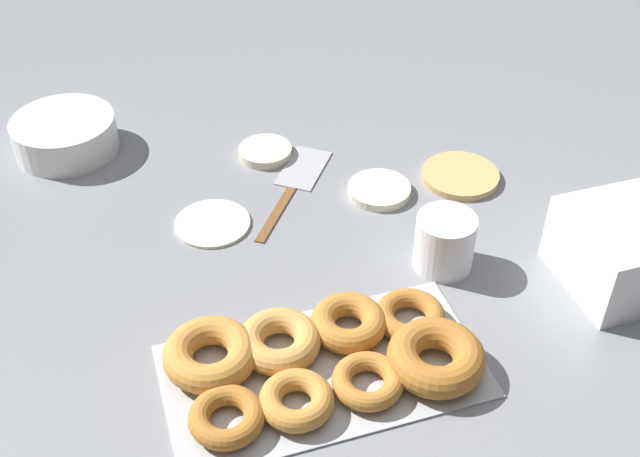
{
  "coord_description": "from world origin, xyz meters",
  "views": [
    {
      "loc": [
        -0.32,
        -0.88,
        0.74
      ],
      "look_at": [
        -0.06,
        -0.08,
        0.04
      ],
      "focal_mm": 45.0,
      "sensor_mm": 36.0,
      "label": 1
    }
  ],
  "objects_px": {
    "batter_bowl": "(65,135)",
    "paper_cup": "(444,242)",
    "container_stack": "(627,250)",
    "pancake_0": "(379,190)",
    "donut_tray": "(325,358)",
    "pancake_3": "(460,176)",
    "pancake_2": "(212,222)",
    "pancake_1": "(265,152)",
    "spatula": "(298,177)"
  },
  "relations": [
    {
      "from": "batter_bowl",
      "to": "paper_cup",
      "type": "bearing_deg",
      "value": -43.46
    },
    {
      "from": "container_stack",
      "to": "pancake_0",
      "type": "bearing_deg",
      "value": 131.08
    },
    {
      "from": "pancake_0",
      "to": "donut_tray",
      "type": "xyz_separation_m",
      "value": [
        -0.19,
        -0.3,
        0.01
      ]
    },
    {
      "from": "pancake_3",
      "to": "donut_tray",
      "type": "bearing_deg",
      "value": -136.73
    },
    {
      "from": "container_stack",
      "to": "pancake_2",
      "type": "bearing_deg",
      "value": 150.85
    },
    {
      "from": "donut_tray",
      "to": "paper_cup",
      "type": "xyz_separation_m",
      "value": [
        0.21,
        0.13,
        0.02
      ]
    },
    {
      "from": "pancake_1",
      "to": "pancake_3",
      "type": "distance_m",
      "value": 0.31
    },
    {
      "from": "pancake_1",
      "to": "batter_bowl",
      "type": "relative_size",
      "value": 0.52
    },
    {
      "from": "donut_tray",
      "to": "paper_cup",
      "type": "relative_size",
      "value": 4.67
    },
    {
      "from": "pancake_0",
      "to": "pancake_1",
      "type": "xyz_separation_m",
      "value": [
        -0.14,
        0.15,
        0.0
      ]
    },
    {
      "from": "pancake_2",
      "to": "donut_tray",
      "type": "bearing_deg",
      "value": -76.84
    },
    {
      "from": "pancake_3",
      "to": "spatula",
      "type": "bearing_deg",
      "value": 162.26
    },
    {
      "from": "container_stack",
      "to": "paper_cup",
      "type": "distance_m",
      "value": 0.24
    },
    {
      "from": "container_stack",
      "to": "paper_cup",
      "type": "xyz_separation_m",
      "value": [
        -0.21,
        0.1,
        -0.01
      ]
    },
    {
      "from": "pancake_2",
      "to": "batter_bowl",
      "type": "distance_m",
      "value": 0.32
    },
    {
      "from": "pancake_3",
      "to": "spatula",
      "type": "relative_size",
      "value": 0.55
    },
    {
      "from": "pancake_2",
      "to": "container_stack",
      "type": "bearing_deg",
      "value": -29.15
    },
    {
      "from": "pancake_3",
      "to": "spatula",
      "type": "xyz_separation_m",
      "value": [
        -0.24,
        0.08,
        -0.0
      ]
    },
    {
      "from": "donut_tray",
      "to": "spatula",
      "type": "height_order",
      "value": "donut_tray"
    },
    {
      "from": "donut_tray",
      "to": "batter_bowl",
      "type": "bearing_deg",
      "value": 114.28
    },
    {
      "from": "pancake_0",
      "to": "container_stack",
      "type": "height_order",
      "value": "container_stack"
    },
    {
      "from": "pancake_0",
      "to": "pancake_3",
      "type": "xyz_separation_m",
      "value": [
        0.13,
        -0.0,
        -0.0
      ]
    },
    {
      "from": "pancake_2",
      "to": "donut_tray",
      "type": "height_order",
      "value": "donut_tray"
    },
    {
      "from": "pancake_3",
      "to": "donut_tray",
      "type": "height_order",
      "value": "donut_tray"
    },
    {
      "from": "donut_tray",
      "to": "container_stack",
      "type": "distance_m",
      "value": 0.43
    },
    {
      "from": "pancake_1",
      "to": "container_stack",
      "type": "distance_m",
      "value": 0.57
    },
    {
      "from": "spatula",
      "to": "donut_tray",
      "type": "bearing_deg",
      "value": -155.57
    },
    {
      "from": "paper_cup",
      "to": "pancake_1",
      "type": "bearing_deg",
      "value": 116.5
    },
    {
      "from": "donut_tray",
      "to": "paper_cup",
      "type": "distance_m",
      "value": 0.25
    },
    {
      "from": "pancake_0",
      "to": "paper_cup",
      "type": "height_order",
      "value": "paper_cup"
    },
    {
      "from": "pancake_1",
      "to": "paper_cup",
      "type": "distance_m",
      "value": 0.37
    },
    {
      "from": "pancake_1",
      "to": "paper_cup",
      "type": "relative_size",
      "value": 1.07
    },
    {
      "from": "container_stack",
      "to": "batter_bowl",
      "type": "bearing_deg",
      "value": 141.63
    },
    {
      "from": "pancake_2",
      "to": "batter_bowl",
      "type": "height_order",
      "value": "batter_bowl"
    },
    {
      "from": "container_stack",
      "to": "pancake_3",
      "type": "bearing_deg",
      "value": 111.11
    },
    {
      "from": "pancake_2",
      "to": "paper_cup",
      "type": "height_order",
      "value": "paper_cup"
    },
    {
      "from": "pancake_0",
      "to": "spatula",
      "type": "relative_size",
      "value": 0.44
    },
    {
      "from": "pancake_1",
      "to": "donut_tray",
      "type": "bearing_deg",
      "value": -95.84
    },
    {
      "from": "pancake_2",
      "to": "spatula",
      "type": "xyz_separation_m",
      "value": [
        0.15,
        0.07,
        -0.0
      ]
    },
    {
      "from": "pancake_2",
      "to": "batter_bowl",
      "type": "relative_size",
      "value": 0.67
    },
    {
      "from": "pancake_1",
      "to": "container_stack",
      "type": "height_order",
      "value": "container_stack"
    },
    {
      "from": "pancake_0",
      "to": "container_stack",
      "type": "distance_m",
      "value": 0.36
    },
    {
      "from": "batter_bowl",
      "to": "paper_cup",
      "type": "xyz_separation_m",
      "value": [
        0.47,
        -0.44,
        0.01
      ]
    },
    {
      "from": "pancake_3",
      "to": "batter_bowl",
      "type": "distance_m",
      "value": 0.63
    },
    {
      "from": "pancake_1",
      "to": "donut_tray",
      "type": "xyz_separation_m",
      "value": [
        -0.05,
        -0.45,
        0.01
      ]
    },
    {
      "from": "pancake_3",
      "to": "spatula",
      "type": "height_order",
      "value": "pancake_3"
    },
    {
      "from": "pancake_1",
      "to": "pancake_2",
      "type": "height_order",
      "value": "pancake_1"
    },
    {
      "from": "pancake_2",
      "to": "donut_tray",
      "type": "distance_m",
      "value": 0.31
    },
    {
      "from": "donut_tray",
      "to": "batter_bowl",
      "type": "height_order",
      "value": "batter_bowl"
    },
    {
      "from": "paper_cup",
      "to": "spatula",
      "type": "distance_m",
      "value": 0.29
    }
  ]
}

